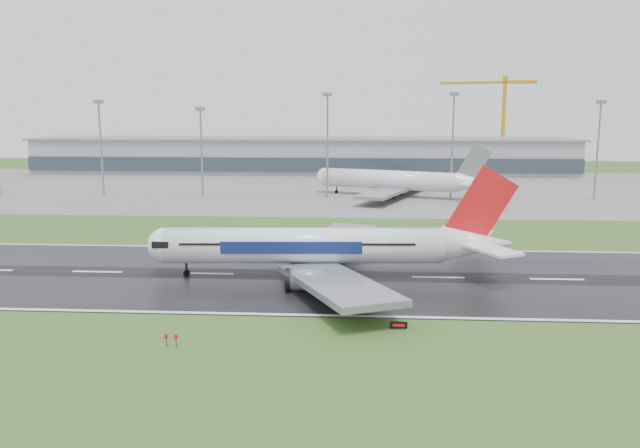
{
  "coord_description": "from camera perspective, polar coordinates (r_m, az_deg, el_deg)",
  "views": [
    {
      "loc": [
        26.5,
        -107.36,
        28.49
      ],
      "look_at": [
        18.9,
        12.0,
        7.0
      ],
      "focal_mm": 35.9,
      "sensor_mm": 36.0,
      "label": 1
    }
  ],
  "objects": [
    {
      "name": "parked_airliner",
      "position": [
        212.02,
        6.8,
        4.8
      ],
      "size": [
        75.85,
        73.45,
        17.58
      ],
      "primitive_type": null,
      "rotation": [
        0.0,
        0.0,
        -0.36
      ],
      "color": "silver",
      "rests_on": "apron"
    },
    {
      "name": "floodmast_5",
      "position": [
        220.74,
        23.49,
        5.86
      ],
      "size": [
        0.64,
        0.64,
        30.13
      ],
      "primitive_type": "cylinder",
      "color": "gray",
      "rests_on": "ground"
    },
    {
      "name": "apron",
      "position": [
        235.59,
        -2.85,
        3.24
      ],
      "size": [
        400.0,
        130.0,
        0.08
      ],
      "primitive_type": "cube",
      "color": "slate",
      "rests_on": "ground"
    },
    {
      "name": "main_airliner",
      "position": [
        108.71,
        0.86,
        0.01
      ],
      "size": [
        65.58,
        62.8,
        18.36
      ],
      "primitive_type": null,
      "rotation": [
        0.0,
        0.0,
        0.06
      ],
      "color": "white",
      "rests_on": "runway"
    },
    {
      "name": "runway",
      "position": [
        114.18,
        -9.93,
        -4.39
      ],
      "size": [
        400.0,
        45.0,
        0.1
      ],
      "primitive_type": "cube",
      "color": "black",
      "rests_on": "ground"
    },
    {
      "name": "floodmast_3",
      "position": [
        208.0,
        0.66,
        6.82
      ],
      "size": [
        0.64,
        0.64,
        32.56
      ],
      "primitive_type": "cylinder",
      "color": "gray",
      "rests_on": "ground"
    },
    {
      "name": "terminal",
      "position": [
        294.3,
        -1.54,
        6.09
      ],
      "size": [
        240.0,
        36.0,
        15.0
      ],
      "primitive_type": "cube",
      "color": "gray",
      "rests_on": "ground"
    },
    {
      "name": "floodmast_2",
      "position": [
        214.29,
        -10.5,
        6.15
      ],
      "size": [
        0.64,
        0.64,
        28.04
      ],
      "primitive_type": "cylinder",
      "color": "gray",
      "rests_on": "ground"
    },
    {
      "name": "tower_crane",
      "position": [
        314.52,
        16.02,
        8.6
      ],
      "size": [
        42.62,
        17.16,
        43.84
      ],
      "primitive_type": null,
      "rotation": [
        0.0,
        0.0,
        -0.34
      ],
      "color": "#C28E0D",
      "rests_on": "ground"
    },
    {
      "name": "floodmast_4",
      "position": [
        209.75,
        11.71,
        6.65
      ],
      "size": [
        0.64,
        0.64,
        32.63
      ],
      "primitive_type": "cylinder",
      "color": "gray",
      "rests_on": "ground"
    },
    {
      "name": "ground",
      "position": [
        114.19,
        -9.93,
        -4.42
      ],
      "size": [
        520.0,
        520.0,
        0.0
      ],
      "primitive_type": "plane",
      "color": "#30531E",
      "rests_on": "ground"
    },
    {
      "name": "runway_sign",
      "position": [
        85.57,
        7.02,
        -8.97
      ],
      "size": [
        2.31,
        0.54,
        1.04
      ],
      "primitive_type": null,
      "rotation": [
        0.0,
        0.0,
        -0.12
      ],
      "color": "black",
      "rests_on": "ground"
    },
    {
      "name": "floodmast_1",
      "position": [
        224.8,
        -18.92,
        6.24
      ],
      "size": [
        0.64,
        0.64,
        30.34
      ],
      "primitive_type": "cylinder",
      "color": "gray",
      "rests_on": "ground"
    }
  ]
}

